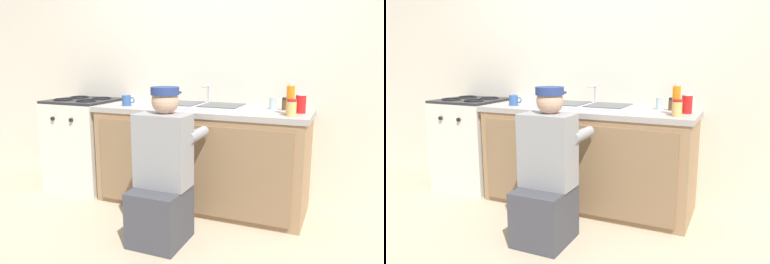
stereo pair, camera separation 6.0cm
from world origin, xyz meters
TOP-DOWN VIEW (x-y plane):
  - ground_plane at (0.00, 0.00)m, footprint 12.00×12.00m
  - back_wall at (0.00, 0.65)m, footprint 6.00×0.10m
  - counter_cabinet at (0.00, 0.29)m, footprint 1.82×0.62m
  - countertop at (0.00, 0.30)m, footprint 1.86×0.62m
  - sink_double_basin at (0.00, 0.30)m, footprint 0.80×0.44m
  - stove_range at (-1.27, 0.30)m, footprint 0.62×0.62m
  - plumber_person at (0.00, -0.44)m, footprint 0.42×0.61m
  - condiment_jar at (0.79, 0.13)m, footprint 0.07×0.07m
  - soap_bottle_orange at (0.76, 0.21)m, footprint 0.06×0.06m
  - coffee_mug at (-0.69, 0.20)m, footprint 0.13×0.08m
  - soda_cup_red at (0.83, 0.32)m, footprint 0.08×0.08m
  - water_glass at (0.58, 0.48)m, footprint 0.06×0.06m
  - spice_bottle_pepper at (0.68, 0.45)m, footprint 0.04×0.04m

SIDE VIEW (x-z plane):
  - ground_plane at x=0.00m, z-range 0.00..0.00m
  - counter_cabinet at x=0.00m, z-range 0.00..0.83m
  - stove_range at x=-1.27m, z-range 0.00..0.91m
  - plumber_person at x=0.00m, z-range -0.09..1.01m
  - countertop at x=0.00m, z-range 0.83..0.88m
  - sink_double_basin at x=0.00m, z-range 0.80..0.99m
  - coffee_mug at x=-0.69m, z-range 0.88..0.97m
  - water_glass at x=0.58m, z-range 0.88..0.98m
  - spice_bottle_pepper at x=0.68m, z-range 0.87..0.98m
  - condiment_jar at x=0.79m, z-range 0.88..1.00m
  - soda_cup_red at x=0.83m, z-range 0.87..1.03m
  - soap_bottle_orange at x=0.76m, z-range 0.86..1.11m
  - back_wall at x=0.00m, z-range 0.00..2.50m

